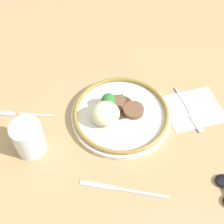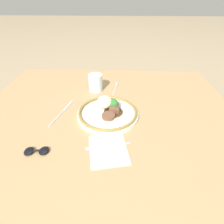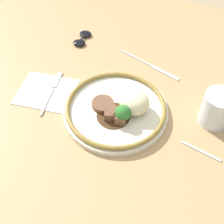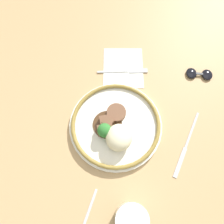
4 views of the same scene
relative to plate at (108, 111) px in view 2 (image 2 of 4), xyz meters
The scene contains 9 objects.
ground_plane 0.08m from the plate, behind, with size 8.00×8.00×0.00m, color #998466.
dining_table 0.06m from the plate, behind, with size 1.19×1.26×0.04m.
napkin 0.22m from the plate, behind, with size 0.18×0.16×0.00m.
plate is the anchor object (origin of this frame).
juice_glass 0.25m from the plate, 19.27° to the left, with size 0.08×0.08×0.10m.
fork 0.21m from the plate, behind, with size 0.05×0.17×0.00m.
knife 0.22m from the plate, 86.36° to the left, with size 0.22×0.07×0.00m.
spoon 0.30m from the plate, ahead, with size 0.17×0.04×0.01m.
sunglasses 0.35m from the plate, 134.72° to the left, with size 0.05×0.09×0.01m.
Camera 2 is at (-0.62, -0.05, 0.53)m, focal length 28.00 mm.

